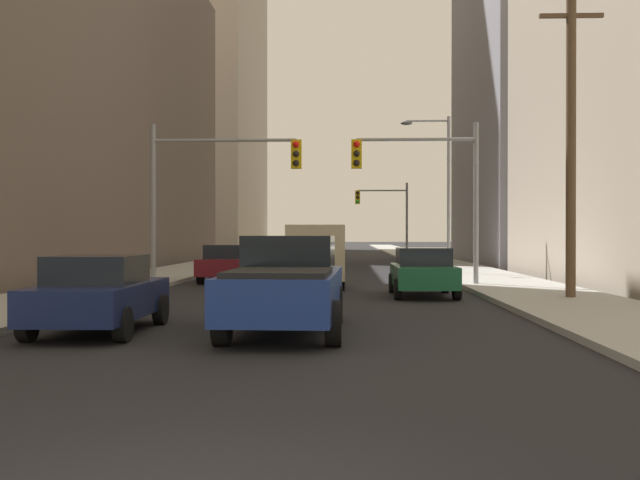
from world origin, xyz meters
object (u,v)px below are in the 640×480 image
object	(u,v)px
cargo_van_beige	(315,252)
sedan_navy	(99,293)
pickup_truck_blue	(286,285)
sedan_maroon	(228,263)
sedan_green	(423,272)
traffic_signal_near_left	(219,175)
traffic_signal_near_right	(421,176)
traffic_signal_far_right	(384,208)

from	to	relation	value
cargo_van_beige	sedan_navy	xyz separation A→B (m)	(-3.69, -12.91, -0.52)
pickup_truck_blue	cargo_van_beige	size ratio (longest dim) A/B	1.03
sedan_maroon	cargo_van_beige	bearing A→B (deg)	-36.22
pickup_truck_blue	sedan_navy	distance (m)	3.67
pickup_truck_blue	sedan_navy	bearing A→B (deg)	-176.55
sedan_green	sedan_maroon	xyz separation A→B (m)	(-7.20, 6.69, 0.00)
sedan_green	traffic_signal_near_left	distance (m)	8.76
sedan_navy	traffic_signal_near_left	world-z (taller)	traffic_signal_near_left
sedan_navy	traffic_signal_near_left	size ratio (longest dim) A/B	0.70
traffic_signal_near_left	traffic_signal_near_right	bearing A→B (deg)	-0.00
cargo_van_beige	sedan_green	size ratio (longest dim) A/B	1.26
cargo_van_beige	traffic_signal_far_right	distance (m)	31.52
traffic_signal_near_left	traffic_signal_far_right	world-z (taller)	same
sedan_green	traffic_signal_near_right	world-z (taller)	traffic_signal_near_right
sedan_navy	traffic_signal_far_right	bearing A→B (deg)	79.99
sedan_maroon	traffic_signal_near_right	size ratio (longest dim) A/B	0.71
pickup_truck_blue	cargo_van_beige	bearing A→B (deg)	89.83
traffic_signal_near_left	traffic_signal_far_right	bearing A→B (deg)	76.25
cargo_van_beige	pickup_truck_blue	bearing A→B (deg)	-90.17
sedan_maroon	traffic_signal_far_right	world-z (taller)	traffic_signal_far_right
cargo_van_beige	traffic_signal_near_left	distance (m)	4.55
traffic_signal_near_right	traffic_signal_near_left	bearing A→B (deg)	180.00
sedan_maroon	sedan_green	bearing A→B (deg)	-42.92
sedan_maroon	traffic_signal_near_right	distance (m)	8.67
sedan_green	traffic_signal_near_left	size ratio (longest dim) A/B	0.70
traffic_signal_far_right	sedan_green	bearing A→B (deg)	-90.91
traffic_signal_near_left	sedan_navy	bearing A→B (deg)	-90.63
pickup_truck_blue	traffic_signal_near_left	world-z (taller)	traffic_signal_near_left
sedan_navy	sedan_green	bearing A→B (deg)	50.99
sedan_navy	traffic_signal_near_right	world-z (taller)	traffic_signal_near_right
sedan_navy	sedan_maroon	bearing A→B (deg)	89.92
traffic_signal_far_right	traffic_signal_near_right	bearing A→B (deg)	-90.42
sedan_navy	traffic_signal_near_left	distance (m)	13.27
sedan_maroon	traffic_signal_near_left	size ratio (longest dim) A/B	0.71
sedan_navy	traffic_signal_near_left	bearing A→B (deg)	89.37
sedan_green	sedan_maroon	world-z (taller)	same
pickup_truck_blue	sedan_navy	world-z (taller)	pickup_truck_blue
sedan_green	sedan_navy	bearing A→B (deg)	-129.01
cargo_van_beige	traffic_signal_near_left	world-z (taller)	traffic_signal_near_left
pickup_truck_blue	cargo_van_beige	xyz separation A→B (m)	(0.04, 12.69, 0.35)
sedan_green	sedan_maroon	size ratio (longest dim) A/B	0.99
pickup_truck_blue	traffic_signal_near_right	xyz separation A→B (m)	(3.89, 12.62, 3.15)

